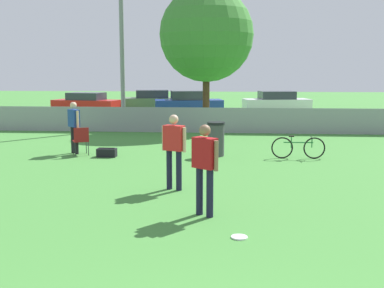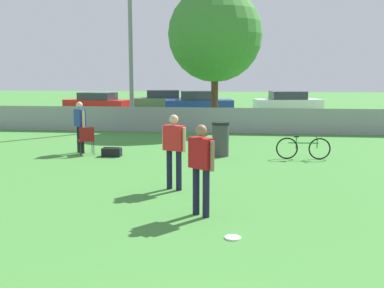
% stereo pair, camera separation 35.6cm
% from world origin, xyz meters
% --- Properties ---
extents(fence_backline, '(23.47, 0.07, 1.21)m').
position_xyz_m(fence_backline, '(0.00, 18.00, 0.55)').
color(fence_backline, gray).
rests_on(fence_backline, ground_plane).
extents(light_pole, '(0.90, 0.36, 8.26)m').
position_xyz_m(light_pole, '(-5.00, 19.07, 4.89)').
color(light_pole, gray).
rests_on(light_pole, ground_plane).
extents(tree_near_pole, '(4.31, 4.31, 6.47)m').
position_xyz_m(tree_near_pole, '(-1.19, 19.64, 4.30)').
color(tree_near_pole, '#4C331E').
rests_on(tree_near_pole, ground_plane).
extents(player_defender_red, '(0.51, 0.45, 1.71)m').
position_xyz_m(player_defender_red, '(-0.43, 5.86, 1.01)').
color(player_defender_red, '#191933').
rests_on(player_defender_red, ground_plane).
extents(player_thrower_red, '(0.57, 0.38, 1.71)m').
position_xyz_m(player_thrower_red, '(-1.24, 7.78, 1.01)').
color(player_thrower_red, '#191933').
rests_on(player_thrower_red, ground_plane).
extents(spectator_in_blue, '(0.46, 0.46, 1.68)m').
position_xyz_m(spectator_in_blue, '(-5.06, 12.30, 0.98)').
color(spectator_in_blue, black).
rests_on(spectator_in_blue, ground_plane).
extents(frisbee_disc, '(0.27, 0.27, 0.03)m').
position_xyz_m(frisbee_disc, '(0.20, 4.70, 0.01)').
color(frisbee_disc, white).
rests_on(frisbee_disc, ground_plane).
extents(folding_chair_sideline, '(0.62, 0.63, 0.90)m').
position_xyz_m(folding_chair_sideline, '(-4.75, 12.00, 0.52)').
color(folding_chair_sideline, '#333338').
rests_on(folding_chair_sideline, ground_plane).
extents(bicycle_sideline, '(1.64, 0.44, 0.71)m').
position_xyz_m(bicycle_sideline, '(2.08, 11.99, 0.35)').
color(bicycle_sideline, black).
rests_on(bicycle_sideline, ground_plane).
extents(trash_bin, '(0.55, 0.55, 1.08)m').
position_xyz_m(trash_bin, '(-0.46, 12.26, 0.54)').
color(trash_bin, '#3F3F44').
rests_on(trash_bin, ground_plane).
extents(gear_bag_sideline, '(0.59, 0.33, 0.29)m').
position_xyz_m(gear_bag_sideline, '(-3.86, 11.79, 0.13)').
color(gear_bag_sideline, black).
rests_on(gear_bag_sideline, ground_plane).
extents(parked_car_red, '(4.48, 2.46, 1.29)m').
position_xyz_m(parked_car_red, '(-9.39, 27.58, 0.64)').
color(parked_car_red, black).
rests_on(parked_car_red, ground_plane).
extents(parked_car_olive, '(4.31, 2.45, 1.41)m').
position_xyz_m(parked_car_olive, '(-5.37, 29.21, 0.68)').
color(parked_car_olive, black).
rests_on(parked_car_olive, ground_plane).
extents(parked_car_blue, '(4.34, 2.51, 1.48)m').
position_xyz_m(parked_car_blue, '(-2.65, 26.54, 0.71)').
color(parked_car_blue, black).
rests_on(parked_car_blue, ground_plane).
extents(parked_car_white, '(4.45, 2.51, 1.38)m').
position_xyz_m(parked_car_white, '(2.86, 28.76, 0.67)').
color(parked_car_white, black).
rests_on(parked_car_white, ground_plane).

